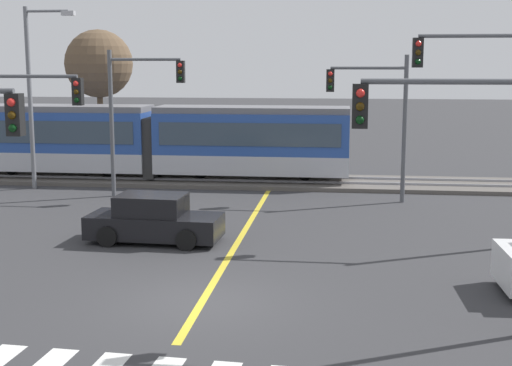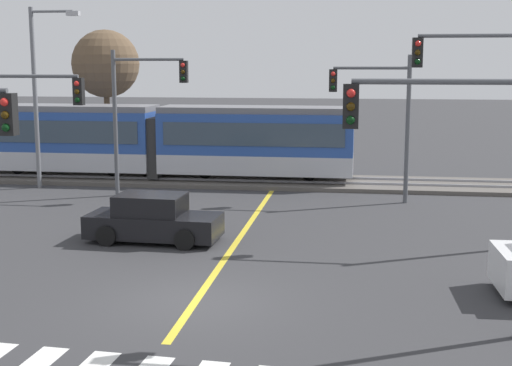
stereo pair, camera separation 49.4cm
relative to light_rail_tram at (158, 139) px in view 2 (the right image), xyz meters
name	(u,v)px [view 2 (the right image)]	position (x,y,z in m)	size (l,w,h in m)	color
ground_plane	(195,302)	(5.72, -17.06, -2.05)	(200.00, 200.00, 0.00)	#333335
track_bed	(277,182)	(5.72, 0.01, -1.96)	(120.00, 4.00, 0.18)	#56514C
rail_near	(275,181)	(5.72, -0.71, -1.82)	(120.00, 0.08, 0.10)	#939399
rail_far	(279,176)	(5.72, 0.73, -1.82)	(120.00, 0.08, 0.10)	#939399
light_rail_tram	(158,139)	(0.00, 0.00, 0.00)	(18.50, 2.64, 3.43)	#B7BAC1
lane_centre_line	(239,239)	(5.72, -10.84, -2.05)	(0.20, 17.68, 0.01)	gold
sedan_crossing	(153,220)	(3.09, -11.50, -1.35)	(4.28, 2.07, 1.52)	black
traffic_light_far_left	(139,101)	(0.36, -4.06, 1.99)	(3.25, 0.38, 6.15)	#515459
traffic_light_mid_left	(9,118)	(-2.27, -10.18, 1.72)	(4.25, 0.38, 5.70)	#515459
traffic_light_mid_right	(505,100)	(13.84, -10.35, 2.46)	(4.25, 0.38, 6.77)	#515459
traffic_light_near_right	(460,157)	(11.50, -18.29, 1.70)	(3.75, 0.38, 5.59)	#515459
traffic_light_far_right	(381,107)	(10.33, -3.90, 1.81)	(3.25, 0.38, 5.94)	#515459
street_lamp_west	(40,86)	(-4.65, -2.63, 2.56)	(2.32, 0.28, 8.04)	slate
bare_tree_far_west	(106,64)	(-4.60, 5.74, 3.50)	(3.76, 3.76, 7.45)	brown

